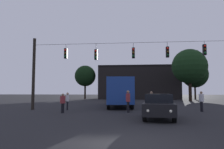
# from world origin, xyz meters

# --- Properties ---
(ground_plane) EXTENTS (168.00, 168.00, 0.00)m
(ground_plane) POSITION_xyz_m (0.00, 24.50, 0.00)
(ground_plane) COLOR black
(ground_plane) RESTS_ON ground
(overhead_signal_span) EXTENTS (18.60, 0.44, 6.70)m
(overhead_signal_span) POSITION_xyz_m (0.03, 11.96, 3.97)
(overhead_signal_span) COLOR black
(overhead_signal_span) RESTS_ON ground
(city_bus) EXTENTS (3.52, 11.19, 3.00)m
(city_bus) POSITION_xyz_m (-1.47, 17.10, 1.87)
(city_bus) COLOR navy
(city_bus) RESTS_ON ground
(car_near_right) EXTENTS (2.27, 4.48, 1.52)m
(car_near_right) POSITION_xyz_m (1.71, 6.42, 0.80)
(car_near_right) COLOR black
(car_near_right) RESTS_ON ground
(car_far_left) EXTENTS (1.93, 4.38, 1.52)m
(car_far_left) POSITION_xyz_m (-2.71, 28.73, 0.80)
(car_far_left) COLOR black
(car_far_left) RESTS_ON ground
(pedestrian_crossing_left) EXTENTS (0.31, 0.40, 1.68)m
(pedestrian_crossing_left) POSITION_xyz_m (1.65, 10.83, 0.95)
(pedestrian_crossing_left) COLOR black
(pedestrian_crossing_left) RESTS_ON ground
(pedestrian_crossing_center) EXTENTS (0.33, 0.41, 1.58)m
(pedestrian_crossing_center) POSITION_xyz_m (-5.81, 11.84, 0.88)
(pedestrian_crossing_center) COLOR black
(pedestrian_crossing_center) RESTS_ON ground
(pedestrian_crossing_right) EXTENTS (0.33, 0.41, 1.75)m
(pedestrian_crossing_right) POSITION_xyz_m (-0.26, 9.97, 0.99)
(pedestrian_crossing_right) COLOR black
(pedestrian_crossing_right) RESTS_ON ground
(pedestrian_near_bus) EXTENTS (0.32, 0.41, 1.68)m
(pedestrian_near_bus) POSITION_xyz_m (5.78, 11.25, 0.95)
(pedestrian_near_bus) COLOR black
(pedestrian_near_bus) RESTS_ON ground
(pedestrian_trailing) EXTENTS (0.33, 0.41, 1.51)m
(pedestrian_trailing) POSITION_xyz_m (-5.34, 9.17, 0.84)
(pedestrian_trailing) COLOR black
(pedestrian_trailing) RESTS_ON ground
(corner_building) EXTENTS (17.59, 9.79, 7.36)m
(corner_building) POSITION_xyz_m (1.49, 42.61, 3.68)
(corner_building) COLOR black
(corner_building) RESTS_ON ground
(tree_left_silhouette) EXTENTS (6.15, 6.15, 9.19)m
(tree_left_silhouette) POSITION_xyz_m (10.18, 31.28, 6.10)
(tree_left_silhouette) COLOR black
(tree_left_silhouette) RESTS_ON ground
(tree_behind_building) EXTENTS (4.70, 4.70, 7.53)m
(tree_behind_building) POSITION_xyz_m (-10.50, 39.51, 5.16)
(tree_behind_building) COLOR black
(tree_behind_building) RESTS_ON ground
(tree_right_far) EXTENTS (5.49, 5.49, 7.97)m
(tree_right_far) POSITION_xyz_m (12.99, 38.16, 5.22)
(tree_right_far) COLOR black
(tree_right_far) RESTS_ON ground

